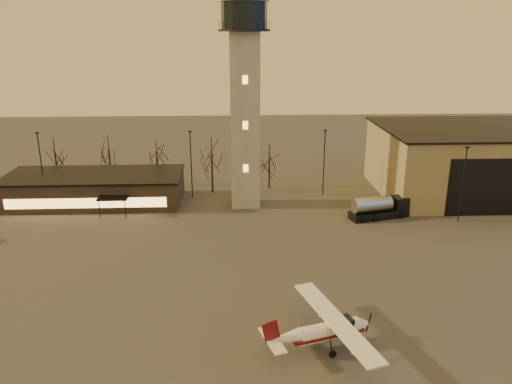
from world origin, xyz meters
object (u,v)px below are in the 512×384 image
control_tower (245,91)px  cessna_front (330,333)px  hangar (479,160)px  fuel_truck (379,209)px  terminal (95,188)px

control_tower → cessna_front: control_tower is taller
hangar → fuel_truck: bearing=-150.7°
terminal → control_tower: bearing=-5.1°
control_tower → fuel_truck: 24.19m
hangar → cessna_front: (-30.13, -38.50, -3.99)m
terminal → fuel_truck: (39.80, -8.20, -0.97)m
fuel_truck → control_tower: bearing=146.2°
cessna_front → fuel_truck: (11.94, 28.30, 0.02)m
control_tower → fuel_truck: bearing=-19.2°
control_tower → terminal: bearing=174.9°
hangar → cessna_front: hangar is taller
hangar → fuel_truck: 21.23m
fuel_truck → hangar: bearing=14.7°
terminal → fuel_truck: bearing=-11.6°
hangar → terminal: bearing=-178.0°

